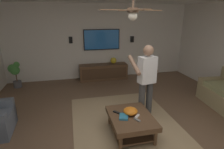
{
  "coord_description": "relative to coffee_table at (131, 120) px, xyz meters",
  "views": [
    {
      "loc": [
        -2.84,
        1.07,
        2.23
      ],
      "look_at": [
        0.74,
        0.24,
        1.04
      ],
      "focal_mm": 29.59,
      "sensor_mm": 36.0,
      "label": 1
    }
  ],
  "objects": [
    {
      "name": "ground_plane",
      "position": [
        -0.11,
        -0.02,
        -0.3
      ],
      "size": [
        8.9,
        8.9,
        0.0
      ],
      "primitive_type": "plane",
      "color": "brown"
    },
    {
      "name": "wall_back_tv",
      "position": [
        3.65,
        -0.02,
        1.01
      ],
      "size": [
        0.1,
        6.67,
        2.61
      ],
      "primitive_type": "cube",
      "color": "silver",
      "rests_on": "ground"
    },
    {
      "name": "area_rug",
      "position": [
        0.2,
        -0.0,
        -0.29
      ],
      "size": [
        3.19,
        2.2,
        0.01
      ],
      "primitive_type": "cube",
      "color": "#9E8460",
      "rests_on": "ground"
    },
    {
      "name": "coffee_table",
      "position": [
        0.0,
        0.0,
        0.0
      ],
      "size": [
        1.0,
        0.8,
        0.4
      ],
      "color": "#513823",
      "rests_on": "ground"
    },
    {
      "name": "media_console",
      "position": [
        3.32,
        -0.07,
        -0.02
      ],
      "size": [
        0.45,
        1.7,
        0.55
      ],
      "rotation": [
        0.0,
        0.0,
        3.14
      ],
      "color": "#513823",
      "rests_on": "ground"
    },
    {
      "name": "tv",
      "position": [
        3.56,
        -0.07,
        1.1
      ],
      "size": [
        0.05,
        1.29,
        0.72
      ],
      "rotation": [
        0.0,
        0.0,
        3.14
      ],
      "color": "black"
    },
    {
      "name": "person_standing",
      "position": [
        0.59,
        -0.53,
        0.64
      ],
      "size": [
        0.6,
        0.61,
        1.64
      ],
      "rotation": [
        0.0,
        0.0,
        0.19
      ],
      "color": "#3F3F3F",
      "rests_on": "ground"
    },
    {
      "name": "potted_plant_tall",
      "position": [
        3.13,
        2.78,
        0.22
      ],
      "size": [
        0.36,
        0.37,
        0.83
      ],
      "color": "#4C4C51",
      "rests_on": "ground"
    },
    {
      "name": "bowl",
      "position": [
        0.07,
        -0.01,
        0.17
      ],
      "size": [
        0.28,
        0.28,
        0.12
      ],
      "primitive_type": "ellipsoid",
      "color": "orange",
      "rests_on": "coffee_table"
    },
    {
      "name": "remote_white",
      "position": [
        -0.07,
        -0.1,
        0.12
      ],
      "size": [
        0.14,
        0.14,
        0.02
      ],
      "primitive_type": "cube",
      "rotation": [
        0.0,
        0.0,
        5.51
      ],
      "color": "white",
      "rests_on": "coffee_table"
    },
    {
      "name": "remote_black",
      "position": [
        0.16,
        0.24,
        0.12
      ],
      "size": [
        0.14,
        0.13,
        0.02
      ],
      "primitive_type": "cube",
      "rotation": [
        0.0,
        0.0,
        0.68
      ],
      "color": "black",
      "rests_on": "coffee_table"
    },
    {
      "name": "remote_grey",
      "position": [
        -0.17,
        -0.05,
        0.12
      ],
      "size": [
        0.15,
        0.1,
        0.02
      ],
      "primitive_type": "cube",
      "rotation": [
        0.0,
        0.0,
        3.58
      ],
      "color": "slate",
      "rests_on": "coffee_table"
    },
    {
      "name": "book",
      "position": [
        -0.03,
        0.15,
        0.12
      ],
      "size": [
        0.26,
        0.22,
        0.04
      ],
      "primitive_type": "cube",
      "rotation": [
        0.0,
        0.0,
        2.82
      ],
      "color": "teal",
      "rests_on": "coffee_table"
    },
    {
      "name": "vase_round",
      "position": [
        3.37,
        -0.46,
        0.36
      ],
      "size": [
        0.22,
        0.22,
        0.22
      ],
      "primitive_type": "sphere",
      "color": "gold",
      "rests_on": "media_console"
    },
    {
      "name": "wall_speaker_left",
      "position": [
        3.57,
        -1.21,
        1.08
      ],
      "size": [
        0.06,
        0.12,
        0.22
      ],
      "primitive_type": "cube",
      "color": "black"
    },
    {
      "name": "wall_speaker_right",
      "position": [
        3.57,
        1.0,
        1.11
      ],
      "size": [
        0.06,
        0.12,
        0.22
      ],
      "primitive_type": "cube",
      "color": "black"
    },
    {
      "name": "ceiling_fan",
      "position": [
        0.25,
        -0.06,
        1.99
      ],
      "size": [
        1.2,
        1.2,
        0.46
      ],
      "color": "#4C3828"
    }
  ]
}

